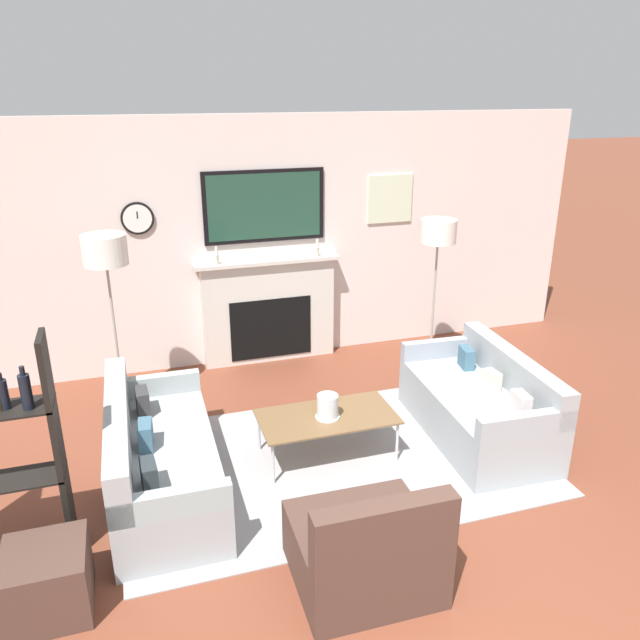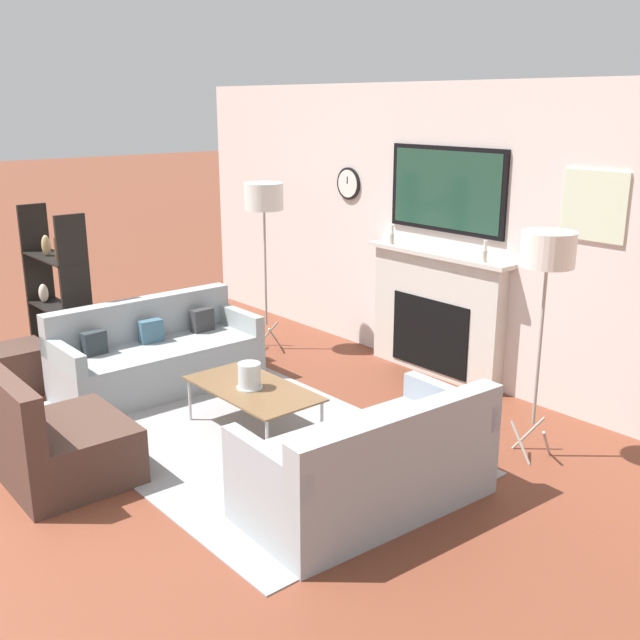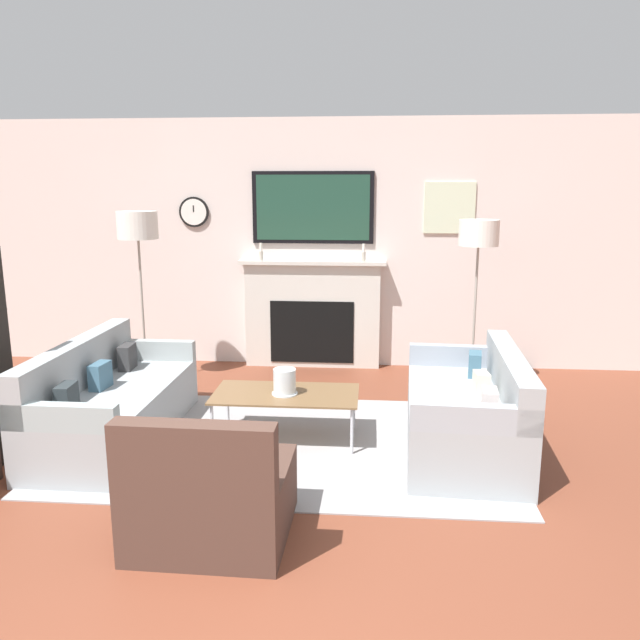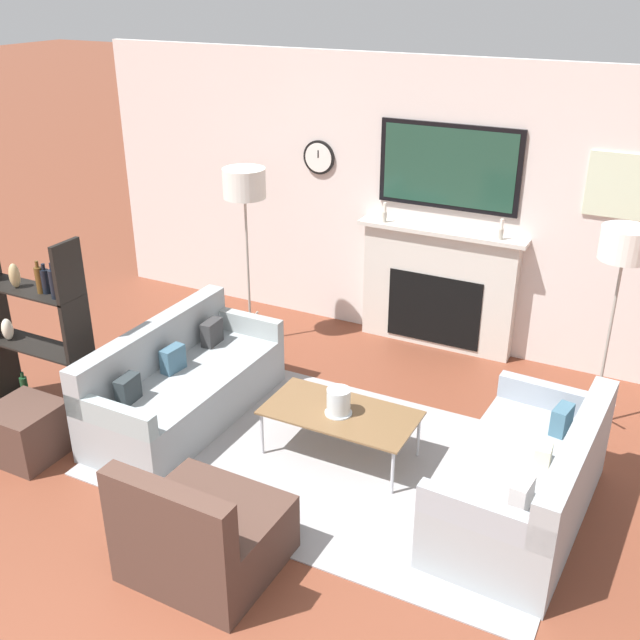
# 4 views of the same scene
# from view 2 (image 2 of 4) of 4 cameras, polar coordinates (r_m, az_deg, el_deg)

# --- Properties ---
(fireplace_wall) EXTENTS (7.56, 0.28, 2.70)m
(fireplace_wall) POSITION_cam_2_polar(r_m,az_deg,el_deg) (7.07, 9.58, 5.61)
(fireplace_wall) COLOR silver
(fireplace_wall) RESTS_ON ground_plane
(area_rug) EXTENTS (3.41, 2.11, 0.01)m
(area_rug) POSITION_cam_2_polar(r_m,az_deg,el_deg) (5.96, -5.72, -8.79)
(area_rug) COLOR gray
(area_rug) RESTS_ON ground_plane
(couch_left) EXTENTS (0.79, 1.83, 0.79)m
(couch_left) POSITION_cam_2_polar(r_m,az_deg,el_deg) (6.97, -12.38, -2.83)
(couch_left) COLOR #959CA0
(couch_left) RESTS_ON ground_plane
(couch_right) EXTENTS (0.91, 1.66, 0.77)m
(couch_right) POSITION_cam_2_polar(r_m,az_deg,el_deg) (4.86, 3.79, -11.12)
(couch_right) COLOR #959CA0
(couch_right) RESTS_ON ground_plane
(armchair) EXTENTS (0.87, 0.81, 0.81)m
(armchair) POSITION_cam_2_polar(r_m,az_deg,el_deg) (5.48, -19.21, -9.04)
(armchair) COLOR #493229
(armchair) RESTS_ON ground_plane
(coffee_table) EXTENTS (1.14, 0.60, 0.39)m
(coffee_table) POSITION_cam_2_polar(r_m,az_deg,el_deg) (5.87, -5.15, -5.34)
(coffee_table) COLOR brown
(coffee_table) RESTS_ON ground_plane
(hurricane_candle) EXTENTS (0.20, 0.20, 0.20)m
(hurricane_candle) POSITION_cam_2_polar(r_m,az_deg,el_deg) (5.82, -5.40, -4.36)
(hurricane_candle) COLOR silver
(hurricane_candle) RESTS_ON coffee_table
(floor_lamp_left) EXTENTS (0.39, 0.39, 1.75)m
(floor_lamp_left) POSITION_cam_2_polar(r_m,az_deg,el_deg) (7.62, -4.30, 9.18)
(floor_lamp_left) COLOR #9E998E
(floor_lamp_left) RESTS_ON ground_plane
(floor_lamp_right) EXTENTS (0.37, 0.37, 1.68)m
(floor_lamp_right) POSITION_cam_2_polar(r_m,az_deg,el_deg) (5.37, 16.98, 4.86)
(floor_lamp_right) COLOR #9E998E
(floor_lamp_right) RESTS_ON ground_plane
(shelf_unit) EXTENTS (0.96, 0.28, 1.56)m
(shelf_unit) POSITION_cam_2_polar(r_m,az_deg,el_deg) (7.61, -19.40, 1.95)
(shelf_unit) COLOR black
(shelf_unit) RESTS_ON ground_plane
(ottoman) EXTENTS (0.48, 0.48, 0.42)m
(ottoman) POSITION_cam_2_polar(r_m,az_deg,el_deg) (7.27, -21.91, -3.45)
(ottoman) COLOR #493229
(ottoman) RESTS_ON ground_plane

